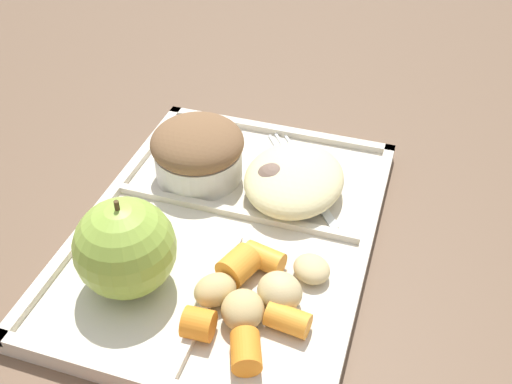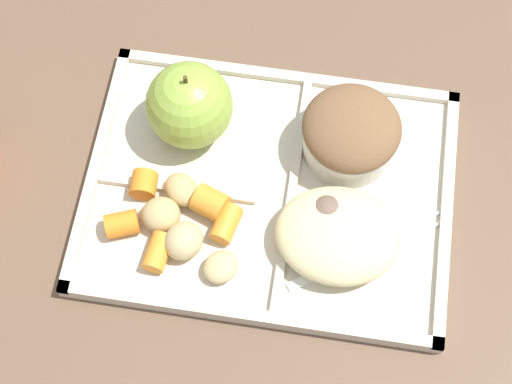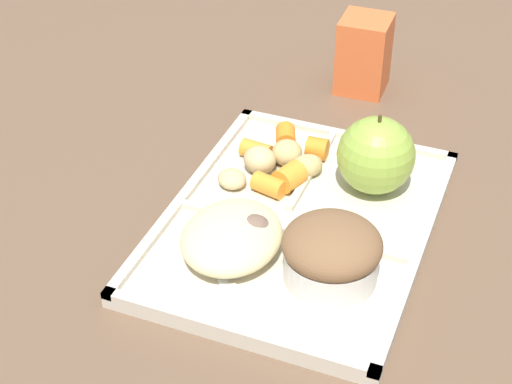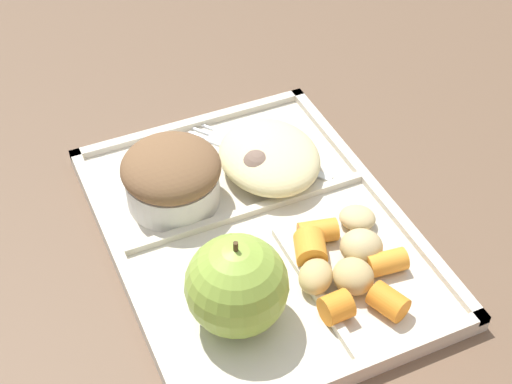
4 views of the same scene
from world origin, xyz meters
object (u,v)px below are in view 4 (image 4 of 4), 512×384
Objects in this scene: green_apple at (237,286)px; bran_muffin at (172,176)px; lunch_tray at (257,234)px; plastic_fork at (248,148)px.

bran_muffin is (0.14, -0.00, -0.01)m from green_apple.
lunch_tray is 2.47× the size of plastic_fork.
bran_muffin reaches higher than lunch_tray.
plastic_fork is (0.10, -0.04, 0.01)m from lunch_tray.
lunch_tray is at bearing 160.50° from plastic_fork.
green_apple is 0.14m from bran_muffin.
green_apple is 0.20m from plastic_fork.
green_apple is 0.97× the size of bran_muffin.
bran_muffin is (0.06, 0.05, 0.03)m from lunch_tray.
plastic_fork is (0.04, -0.09, -0.03)m from bran_muffin.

